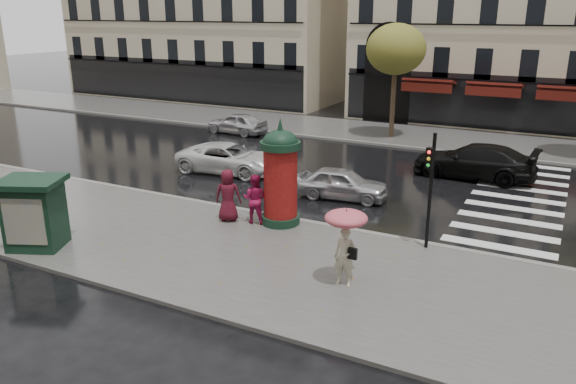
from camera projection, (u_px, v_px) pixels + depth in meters
The scene contains 17 objects.
ground at pixel (276, 257), 17.42m from camera, with size 160.00×160.00×0.00m, color black.
near_sidewalk at pixel (268, 261), 16.98m from camera, with size 90.00×7.00×0.12m, color #474744.
far_sidewalk at pixel (428, 138), 33.44m from camera, with size 90.00×6.00×0.12m, color #474744.
near_kerb at pixel (316, 224), 19.93m from camera, with size 90.00×0.25×0.14m, color slate.
far_kerb at pixel (415, 148), 30.90m from camera, with size 90.00×0.25×0.14m, color slate.
zebra_crossing at pixel (517, 198), 22.89m from camera, with size 3.60×11.75×0.01m, color silver.
tree_far_left at pixel (396, 50), 31.90m from camera, with size 3.40×3.40×6.64m.
woman_umbrella at pixel (346, 235), 14.97m from camera, with size 1.16×1.16×2.22m.
woman_red at pixel (255, 199), 19.67m from camera, with size 0.86×0.67×1.77m, color #9E1344.
man_burgundy at pixel (228, 195), 19.85m from camera, with size 0.92×0.60×1.89m, color #4D0F1C.
morris_column at pixel (280, 174), 19.34m from camera, with size 1.40×1.40×3.78m.
traffic_light at pixel (430, 180), 17.11m from camera, with size 0.26×0.36×3.70m.
newsstand at pixel (34, 212), 17.55m from camera, with size 2.34×2.19×2.25m.
car_silver at pixel (342, 183), 22.67m from camera, with size 1.50×3.74×1.27m, color silver.
car_white at pixel (228, 158), 26.34m from camera, with size 2.25×4.89×1.36m, color silver.
car_black at pixel (474, 161), 25.42m from camera, with size 2.19×5.40×1.57m, color black.
car_far_silver at pixel (237, 123), 34.61m from camera, with size 1.57×3.90×1.33m, color silver.
Camera 1 is at (7.67, -13.98, 7.30)m, focal length 35.00 mm.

